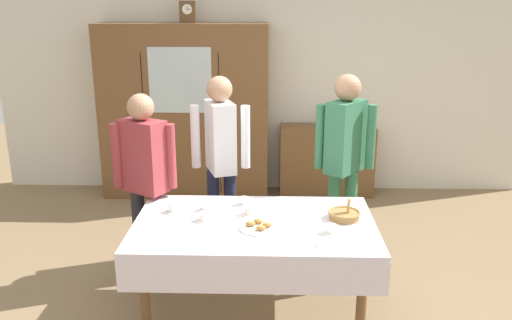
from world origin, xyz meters
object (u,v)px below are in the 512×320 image
at_px(bookshelf_low, 326,160).
at_px(person_behind_table_left, 145,170).
at_px(dining_table, 254,236).
at_px(person_behind_table_right, 345,150).
at_px(tea_cup_mid_left, 174,209).
at_px(tea_cup_near_right, 249,212).
at_px(tea_cup_mid_right, 207,207).
at_px(spoon_far_left, 313,246).
at_px(wall_cabinet, 185,112).
at_px(tea_cup_near_left, 244,202).
at_px(mantel_clock, 188,12).
at_px(pastry_plate, 259,226).
at_px(person_near_right_end, 221,150).
at_px(spoon_center, 357,242).
at_px(tea_cup_front_edge, 331,230).
at_px(book_stack, 328,123).
at_px(bread_basket, 344,215).
at_px(spoon_front_edge, 317,211).
at_px(tea_cup_center, 204,217).

height_order(bookshelf_low, person_behind_table_left, person_behind_table_left).
relative_size(dining_table, person_behind_table_right, 1.03).
bearing_deg(tea_cup_mid_left, tea_cup_near_right, -4.23).
height_order(tea_cup_mid_right, spoon_far_left, tea_cup_mid_right).
bearing_deg(tea_cup_mid_right, wall_cabinet, 102.73).
bearing_deg(tea_cup_near_left, tea_cup_mid_left, -163.17).
height_order(mantel_clock, tea_cup_mid_right, mantel_clock).
bearing_deg(tea_cup_near_left, pastry_plate, -74.29).
xyz_separation_m(tea_cup_mid_left, person_near_right_end, (0.29, 0.77, 0.25)).
relative_size(tea_cup_mid_right, person_behind_table_right, 0.08).
xyz_separation_m(spoon_center, person_near_right_end, (-1.02, 1.25, 0.27)).
height_order(spoon_far_left, person_near_right_end, person_near_right_end).
xyz_separation_m(dining_table, person_behind_table_left, (-0.91, 0.55, 0.31)).
bearing_deg(mantel_clock, tea_cup_front_edge, -63.55).
bearing_deg(person_near_right_end, bookshelf_low, 56.17).
distance_m(tea_cup_mid_right, spoon_center, 1.19).
relative_size(tea_cup_front_edge, tea_cup_near_right, 1.00).
bearing_deg(bookshelf_low, tea_cup_near_right, -108.56).
bearing_deg(spoon_far_left, tea_cup_front_edge, 55.32).
bearing_deg(person_near_right_end, person_behind_table_right, -1.51).
bearing_deg(tea_cup_near_left, dining_table, -76.31).
bearing_deg(person_behind_table_right, book_stack, 89.01).
relative_size(tea_cup_near_left, person_near_right_end, 0.08).
height_order(wall_cabinet, tea_cup_near_right, wall_cabinet).
distance_m(tea_cup_front_edge, tea_cup_near_right, 0.66).
distance_m(tea_cup_mid_left, spoon_center, 1.40).
bearing_deg(person_near_right_end, dining_table, -71.48).
bearing_deg(tea_cup_front_edge, bread_basket, 64.28).
bearing_deg(dining_table, tea_cup_mid_left, 161.10).
bearing_deg(book_stack, pastry_plate, -105.51).
height_order(bookshelf_low, bread_basket, bread_basket).
bearing_deg(pastry_plate, wall_cabinet, 109.34).
height_order(person_near_right_end, person_behind_table_right, person_behind_table_right).
height_order(person_behind_table_right, person_behind_table_left, person_behind_table_right).
bearing_deg(person_near_right_end, spoon_far_left, -61.40).
relative_size(tea_cup_near_right, pastry_plate, 0.46).
xyz_separation_m(bookshelf_low, person_near_right_end, (-1.11, -1.66, 0.59)).
relative_size(dining_table, tea_cup_mid_right, 13.46).
relative_size(spoon_front_edge, person_near_right_end, 0.07).
xyz_separation_m(wall_cabinet, tea_cup_near_right, (0.86, -2.42, -0.25)).
distance_m(pastry_plate, person_behind_table_right, 1.28).
bearing_deg(spoon_front_edge, person_behind_table_left, 167.43).
height_order(tea_cup_center, bread_basket, bread_basket).
xyz_separation_m(tea_cup_mid_left, spoon_far_left, (1.01, -0.56, -0.02)).
bearing_deg(person_behind_table_right, tea_cup_center, -141.40).
distance_m(mantel_clock, tea_cup_center, 2.92).
bearing_deg(person_behind_table_right, mantel_clock, 133.89).
distance_m(dining_table, person_near_right_end, 1.10).
height_order(pastry_plate, spoon_center, pastry_plate).
bearing_deg(pastry_plate, bread_basket, 16.53).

